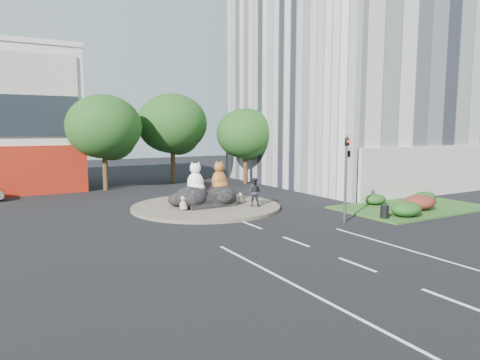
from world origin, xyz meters
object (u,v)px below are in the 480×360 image
object	(u,v)px
cat_white	(195,178)
litter_bin	(385,212)
cat_tabby	(219,176)
pedestrian_dark	(254,192)
kitten_white	(240,198)
kitten_calico	(183,203)
pedestrian_pink	(255,191)

from	to	relation	value
cat_white	litter_bin	xyz separation A→B (m)	(8.33, -8.55, -1.64)
cat_tabby	pedestrian_dark	distance (m)	2.74
kitten_white	pedestrian_dark	bearing A→B (deg)	-92.53
cat_tabby	kitten_white	distance (m)	2.16
cat_tabby	litter_bin	xyz separation A→B (m)	(6.46, -8.76, -1.64)
cat_white	kitten_white	size ratio (longest dim) A/B	2.84
cat_white	litter_bin	bearing A→B (deg)	-25.78
kitten_calico	pedestrian_dark	size ratio (longest dim) A/B	0.51
pedestrian_dark	cat_tabby	bearing A→B (deg)	-9.16
cat_white	cat_tabby	size ratio (longest dim) A/B	1.00
pedestrian_pink	cat_white	bearing A→B (deg)	-21.26
pedestrian_pink	litter_bin	distance (m)	8.75
cat_tabby	kitten_calico	xyz separation A→B (m)	(-3.08, -1.02, -1.46)
pedestrian_dark	kitten_calico	bearing A→B (deg)	30.43
pedestrian_pink	pedestrian_dark	xyz separation A→B (m)	(-0.56, -0.83, 0.09)
cat_tabby	pedestrian_dark	xyz separation A→B (m)	(1.59, -1.99, -0.99)
cat_white	pedestrian_pink	bearing A→B (deg)	6.68
kitten_calico	litter_bin	distance (m)	12.28
cat_white	kitten_white	distance (m)	3.64
cat_white	kitten_white	bearing A→B (deg)	15.40
cat_tabby	kitten_calico	size ratio (longest dim) A/B	2.15
cat_tabby	pedestrian_dark	bearing A→B (deg)	-58.29
kitten_calico	litter_bin	world-z (taller)	kitten_calico
pedestrian_pink	litter_bin	size ratio (longest dim) A/B	2.22
kitten_white	pedestrian_dark	size ratio (longest dim) A/B	0.39
kitten_calico	cat_white	bearing A→B (deg)	70.50
cat_tabby	cat_white	bearing A→B (deg)	179.56
cat_white	kitten_calico	xyz separation A→B (m)	(-1.21, -0.81, -1.46)
litter_bin	kitten_white	bearing A→B (deg)	121.41
kitten_white	litter_bin	world-z (taller)	kitten_white
cat_tabby	pedestrian_dark	size ratio (longest dim) A/B	1.10
pedestrian_dark	pedestrian_pink	bearing A→B (deg)	-81.95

